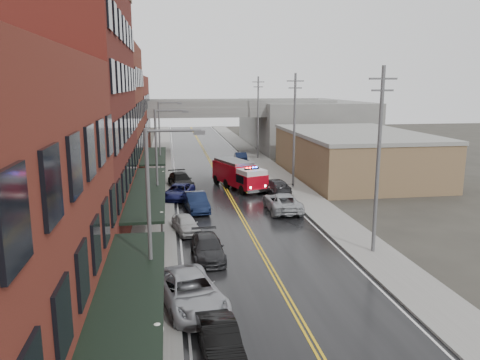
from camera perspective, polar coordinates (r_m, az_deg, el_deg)
road at (r=44.17m, az=-0.88°, el=-2.64°), size 11.00×160.00×0.02m
sidewalk_left at (r=43.79m, az=-10.40°, el=-2.87°), size 3.00×160.00×0.15m
sidewalk_right at (r=45.69m, az=8.23°, el=-2.19°), size 3.00×160.00×0.15m
curb_left at (r=43.76m, az=-8.24°, el=-2.81°), size 0.30×160.00×0.15m
curb_right at (r=45.25m, az=6.23°, el=-2.28°), size 0.30×160.00×0.15m
brick_building_b at (r=36.24m, az=-20.82°, el=7.89°), size 9.00×20.00×18.00m
brick_building_c at (r=53.54m, az=-16.89°, el=7.49°), size 9.00×15.00×15.00m
brick_building_far at (r=70.97m, az=-14.89°, el=7.27°), size 9.00×20.00×12.00m
tan_building at (r=57.40m, az=13.74°, el=2.87°), size 14.00×22.00×5.00m
right_far_block at (r=86.07m, az=7.41°, el=6.92°), size 18.00×30.00×8.00m
awning_0 at (r=18.28m, az=-13.47°, el=-14.27°), size 2.60×16.00×3.09m
awning_1 at (r=36.32m, az=-11.15°, el=-1.16°), size 2.60×18.00×3.09m
awning_2 at (r=53.52m, az=-10.43°, el=2.93°), size 2.60×13.00×3.09m
globe_lamp_0 at (r=16.77m, az=-9.98°, el=-19.26°), size 0.44×0.44×3.12m
globe_lamp_1 at (r=29.68m, az=-9.49°, el=-5.32°), size 0.44×0.44×3.12m
globe_lamp_2 at (r=43.27m, az=-9.32°, el=0.03°), size 0.44×0.44×3.12m
street_lamp_0 at (r=21.20m, az=-10.36°, el=-4.14°), size 2.64×0.22×9.00m
street_lamp_1 at (r=36.86m, az=-9.75°, el=2.56°), size 2.64×0.22×9.00m
street_lamp_2 at (r=52.72m, az=-9.51°, el=5.25°), size 2.64×0.22×9.00m
utility_pole_0 at (r=30.70m, az=16.52°, el=2.57°), size 1.80×0.24×12.00m
utility_pole_1 at (r=49.39m, az=6.64°, el=6.21°), size 1.80×0.24×12.00m
utility_pole_2 at (r=68.81m, az=2.21°, el=7.78°), size 1.80×0.24×12.00m
overpass at (r=74.80m, az=-4.30°, el=7.81°), size 40.00×10.00×7.50m
fire_truck at (r=49.40m, az=-0.11°, el=0.73°), size 5.15×8.28×2.88m
parked_car_left_1 at (r=19.98m, az=-2.47°, el=-18.99°), size 1.79×4.35×1.40m
parked_car_left_2 at (r=23.82m, az=-6.07°, el=-13.39°), size 4.02×6.43×1.66m
parked_car_left_3 at (r=29.98m, az=-3.98°, el=-8.25°), size 2.09×4.91×1.41m
parked_car_left_4 at (r=35.14m, az=-6.62°, el=-5.36°), size 2.35×4.17×1.34m
parked_car_left_5 at (r=40.93m, az=-5.37°, el=-2.68°), size 2.24×5.08×1.62m
parked_car_left_6 at (r=45.50m, az=-7.47°, el=-1.42°), size 3.65×5.50×1.40m
parked_car_left_7 at (r=50.36m, az=-7.24°, el=-0.04°), size 2.98×5.73×1.59m
parked_car_right_0 at (r=40.89m, az=5.20°, el=-2.70°), size 2.86×5.91×1.62m
parked_car_right_1 at (r=47.47m, az=4.21°, el=-0.75°), size 3.03×5.44×1.49m
parked_car_right_2 at (r=58.35m, az=0.94°, el=1.63°), size 2.72×4.87×1.56m
parked_car_right_3 at (r=66.16m, az=0.05°, el=2.79°), size 1.87×4.63×1.50m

